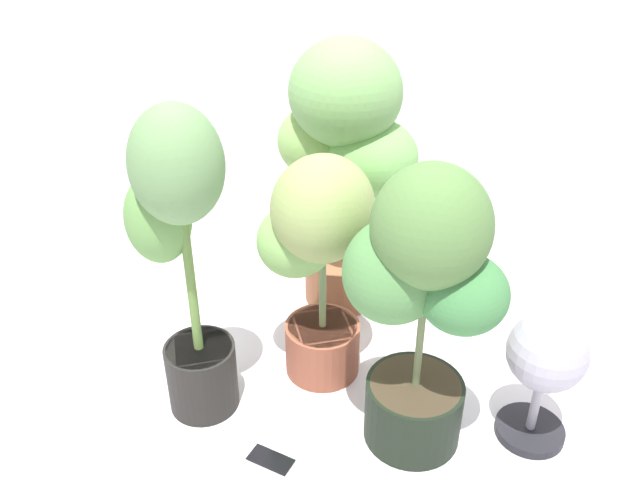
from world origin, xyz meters
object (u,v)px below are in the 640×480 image
at_px(potted_plant_back_center, 346,149).
at_px(potted_plant_center, 316,249).
at_px(potted_plant_front_right, 421,291).
at_px(potted_plant_front_left, 181,243).
at_px(cell_phone, 271,460).
at_px(floor_fan, 545,360).

relative_size(potted_plant_back_center, potted_plant_center, 1.30).
bearing_deg(potted_plant_front_right, potted_plant_front_left, 177.28).
distance_m(potted_plant_front_left, cell_phone, 0.60).
relative_size(potted_plant_front_right, potted_plant_back_center, 0.88).
distance_m(potted_plant_front_right, potted_plant_back_center, 0.64).
relative_size(potted_plant_back_center, potted_plant_front_left, 1.02).
bearing_deg(potted_plant_center, cell_phone, -98.69).
relative_size(potted_plant_front_right, floor_fan, 2.05).
bearing_deg(cell_phone, potted_plant_center, -170.13).
bearing_deg(floor_fan, potted_plant_center, 113.81).
relative_size(potted_plant_front_left, cell_phone, 5.48).
bearing_deg(potted_plant_back_center, potted_plant_front_left, -120.76).
relative_size(potted_plant_center, cell_phone, 4.30).
relative_size(potted_plant_back_center, floor_fan, 2.33).
distance_m(potted_plant_back_center, cell_phone, 0.92).
bearing_deg(potted_plant_back_center, floor_fan, -43.37).
bearing_deg(potted_plant_center, potted_plant_front_right, -38.00).
xyz_separation_m(potted_plant_back_center, floor_fan, (0.57, -0.54, -0.30)).
xyz_separation_m(potted_plant_center, floor_fan, (0.60, -0.17, -0.16)).
bearing_deg(floor_fan, potted_plant_front_left, 131.07).
distance_m(potted_plant_front_right, cell_phone, 0.59).
height_order(potted_plant_center, cell_phone, potted_plant_center).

